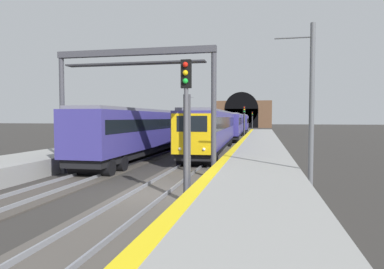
# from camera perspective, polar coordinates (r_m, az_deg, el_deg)

# --- Properties ---
(ground_plane) EXTENTS (320.00, 320.00, 0.00)m
(ground_plane) POSITION_cam_1_polar(r_m,az_deg,el_deg) (14.62, -6.98, -10.12)
(ground_plane) COLOR #302D2B
(platform_right) EXTENTS (112.00, 4.03, 0.96)m
(platform_right) POSITION_cam_1_polar(r_m,az_deg,el_deg) (13.77, 10.21, -8.91)
(platform_right) COLOR gray
(platform_right) RESTS_ON ground_plane
(platform_right_edge_strip) EXTENTS (112.00, 0.50, 0.01)m
(platform_right_edge_strip) POSITION_cam_1_polar(r_m,az_deg,el_deg) (13.84, 2.84, -6.77)
(platform_right_edge_strip) COLOR yellow
(platform_right_edge_strip) RESTS_ON platform_right
(track_main_line) EXTENTS (160.00, 2.73, 0.21)m
(track_main_line) POSITION_cam_1_polar(r_m,az_deg,el_deg) (14.61, -6.98, -9.96)
(track_main_line) COLOR #4C4742
(track_main_line) RESTS_ON ground_plane
(track_adjacent_line) EXTENTS (160.00, 2.75, 0.21)m
(track_adjacent_line) POSITION_cam_1_polar(r_m,az_deg,el_deg) (16.75, -22.93, -8.51)
(track_adjacent_line) COLOR #423D38
(track_adjacent_line) RESTS_ON ground_plane
(train_main_approaching) EXTENTS (63.50, 3.31, 3.91)m
(train_main_approaching) POSITION_cam_1_polar(r_m,az_deg,el_deg) (52.45, 6.76, 1.71)
(train_main_approaching) COLOR navy
(train_main_approaching) RESTS_ON ground_plane
(train_adjacent_platform) EXTENTS (59.74, 2.83, 3.92)m
(train_adjacent_platform) POSITION_cam_1_polar(r_m,az_deg,el_deg) (47.08, 0.26, 1.60)
(train_adjacent_platform) COLOR navy
(train_adjacent_platform) RESTS_ON ground_plane
(railway_signal_near) EXTENTS (0.39, 0.38, 5.42)m
(railway_signal_near) POSITION_cam_1_polar(r_m,az_deg,el_deg) (12.82, -0.96, 2.83)
(railway_signal_near) COLOR #4C4C54
(railway_signal_near) RESTS_ON ground_plane
(railway_signal_mid) EXTENTS (0.39, 0.38, 5.00)m
(railway_signal_mid) POSITION_cam_1_polar(r_m,az_deg,el_deg) (52.51, 8.71, 2.54)
(railway_signal_mid) COLOR #38383D
(railway_signal_mid) RESTS_ON ground_plane
(railway_signal_far) EXTENTS (0.39, 0.38, 4.84)m
(railway_signal_far) POSITION_cam_1_polar(r_m,az_deg,el_deg) (91.12, 10.02, 2.58)
(railway_signal_far) COLOR #38383D
(railway_signal_far) RESTS_ON ground_plane
(overhead_signal_gantry) EXTENTS (0.70, 9.15, 7.04)m
(overhead_signal_gantry) POSITION_cam_1_polar(r_m,az_deg,el_deg) (19.35, -9.63, 9.00)
(overhead_signal_gantry) COLOR #3F3F47
(overhead_signal_gantry) RESTS_ON ground_plane
(tunnel_portal) EXTENTS (2.30, 19.34, 11.55)m
(tunnel_portal) POSITION_cam_1_polar(r_m,az_deg,el_deg) (112.70, 8.24, 3.38)
(tunnel_portal) COLOR brown
(tunnel_portal) RESTS_ON ground_plane
(catenary_mast_near) EXTENTS (0.22, 2.11, 8.01)m
(catenary_mast_near) POSITION_cam_1_polar(r_m,az_deg,el_deg) (70.74, -1.33, 3.51)
(catenary_mast_near) COLOR #595B60
(catenary_mast_near) RESTS_ON ground_plane
(catenary_mast_far) EXTENTS (0.22, 1.73, 7.38)m
(catenary_mast_far) POSITION_cam_1_polar(r_m,az_deg,el_deg) (15.90, 19.23, 4.49)
(catenary_mast_far) COLOR #595B60
(catenary_mast_far) RESTS_ON ground_plane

